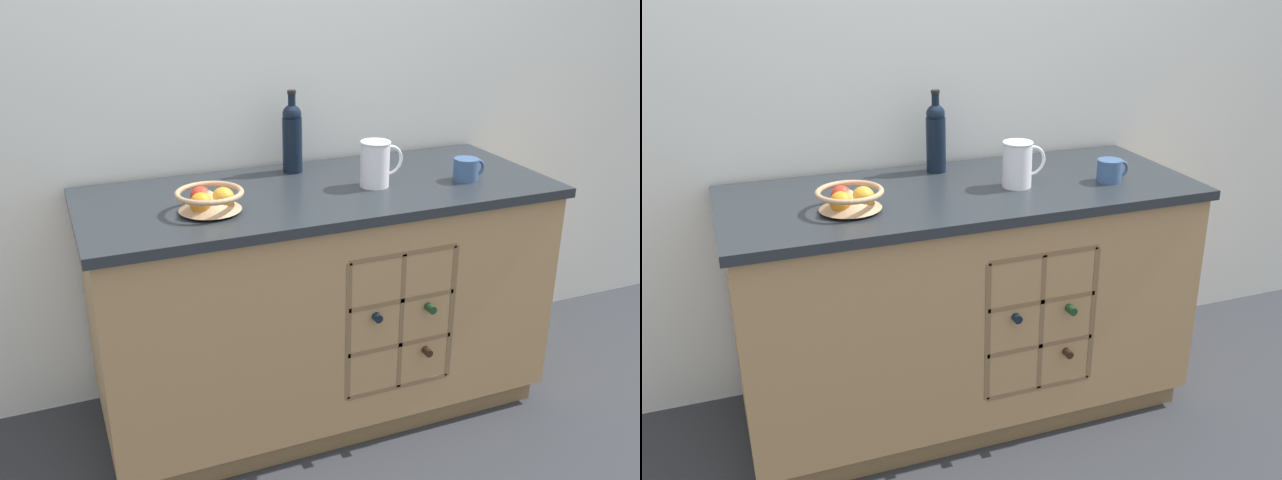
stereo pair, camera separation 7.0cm
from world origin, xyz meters
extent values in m
plane|color=#2D3035|center=(0.00, 0.00, 0.00)|extent=(14.00, 14.00, 0.00)
cube|color=silver|center=(0.00, 0.40, 1.27)|extent=(4.40, 0.06, 2.55)
cube|color=brown|center=(0.00, 0.00, 0.04)|extent=(1.60, 0.59, 0.09)
cube|color=tan|center=(0.00, 0.00, 0.48)|extent=(1.66, 0.65, 0.78)
cube|color=#23282D|center=(0.00, 0.00, 0.89)|extent=(1.70, 0.69, 0.03)
cube|color=brown|center=(0.17, -0.23, 0.49)|extent=(0.41, 0.01, 0.52)
cube|color=brown|center=(-0.03, -0.28, 0.49)|extent=(0.02, 0.10, 0.52)
cube|color=brown|center=(0.38, -0.28, 0.49)|extent=(0.02, 0.10, 0.52)
cube|color=brown|center=(0.17, -0.28, 0.23)|extent=(0.41, 0.10, 0.02)
cube|color=brown|center=(0.17, -0.28, 0.40)|extent=(0.41, 0.10, 0.02)
cube|color=brown|center=(0.17, -0.28, 0.58)|extent=(0.41, 0.10, 0.02)
cube|color=brown|center=(0.17, -0.28, 0.75)|extent=(0.41, 0.10, 0.02)
cube|color=brown|center=(0.17, -0.28, 0.49)|extent=(0.02, 0.10, 0.52)
cylinder|color=black|center=(0.28, -0.17, 0.36)|extent=(0.07, 0.21, 0.07)
cylinder|color=black|center=(0.28, -0.32, 0.36)|extent=(0.03, 0.09, 0.03)
cylinder|color=black|center=(0.07, -0.16, 0.54)|extent=(0.08, 0.21, 0.08)
cylinder|color=black|center=(0.07, -0.31, 0.54)|extent=(0.03, 0.09, 0.03)
cylinder|color=#19381E|center=(0.28, -0.20, 0.54)|extent=(0.08, 0.18, 0.08)
cylinder|color=#19381E|center=(0.28, -0.33, 0.54)|extent=(0.03, 0.08, 0.03)
cylinder|color=tan|center=(-0.43, -0.10, 0.91)|extent=(0.10, 0.10, 0.01)
cone|color=tan|center=(-0.43, -0.10, 0.95)|extent=(0.21, 0.21, 0.06)
torus|color=tan|center=(-0.43, -0.10, 0.97)|extent=(0.22, 0.22, 0.02)
sphere|color=gold|center=(-0.38, -0.11, 0.95)|extent=(0.08, 0.08, 0.08)
sphere|color=red|center=(-0.44, -0.05, 0.95)|extent=(0.07, 0.07, 0.07)
sphere|color=orange|center=(-0.46, -0.13, 0.95)|extent=(0.07, 0.07, 0.07)
cylinder|color=white|center=(0.19, -0.05, 0.99)|extent=(0.10, 0.10, 0.17)
torus|color=white|center=(0.19, -0.05, 1.07)|extent=(0.11, 0.11, 0.01)
torus|color=white|center=(0.25, -0.05, 1.00)|extent=(0.11, 0.01, 0.11)
cylinder|color=#385684|center=(0.54, -0.11, 0.95)|extent=(0.09, 0.09, 0.08)
torus|color=#385684|center=(0.58, -0.11, 0.95)|extent=(0.06, 0.01, 0.06)
cylinder|color=black|center=(-0.02, 0.23, 1.01)|extent=(0.08, 0.08, 0.21)
sphere|color=black|center=(-0.02, 0.23, 1.13)|extent=(0.07, 0.07, 0.07)
cylinder|color=black|center=(-0.02, 0.23, 1.16)|extent=(0.03, 0.03, 0.09)
cylinder|color=black|center=(-0.02, 0.23, 1.21)|extent=(0.03, 0.03, 0.01)
camera|label=1|loc=(-0.92, -2.25, 1.69)|focal=40.00mm
camera|label=2|loc=(-0.85, -2.28, 1.69)|focal=40.00mm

